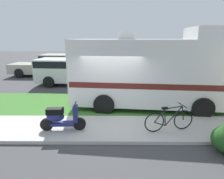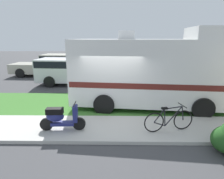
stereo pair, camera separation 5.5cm
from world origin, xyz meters
The scene contains 8 objects.
ground_plane centered at (0.00, 0.00, 0.00)m, with size 80.00×80.00×0.00m, color #424244.
sidewalk centered at (0.00, -1.20, 0.06)m, with size 24.00×2.00×0.12m.
grass_strip centered at (0.00, 1.50, 0.04)m, with size 24.00×3.40×0.08m.
motorhome_rv centered at (1.81, 1.20, 1.74)m, with size 7.10×3.04×3.64m.
scooter centered at (-1.68, -1.45, 0.58)m, with size 1.55×0.50×0.97m.
bicycle centered at (1.99, -1.46, 0.51)m, with size 1.73×0.55×0.90m.
pickup_truck_near centered at (-3.01, 5.79, 0.96)m, with size 5.70×2.55×1.79m.
pickup_truck_far centered at (-5.59, 8.82, 0.98)m, with size 5.12×2.31×1.85m.
Camera 2 is at (0.15, -7.47, 3.21)m, focal length 30.76 mm.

